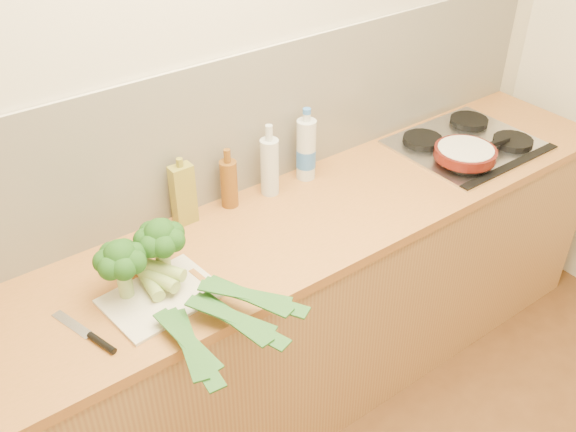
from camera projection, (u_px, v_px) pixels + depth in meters
name	position (u px, v px, depth m)	size (l,w,h in m)	color
room_shell	(227.00, 130.00, 2.30)	(3.50, 3.50, 3.50)	beige
counter	(276.00, 321.00, 2.53)	(3.20, 0.62, 0.90)	#A88046
gas_hob	(468.00, 143.00, 2.75)	(0.58, 0.50, 0.04)	silver
chopping_board	(162.00, 297.00, 1.97)	(0.34, 0.25, 0.01)	beige
broccoli_left	(121.00, 260.00, 1.89)	(0.16, 0.16, 0.20)	#91AB64
broccoli_right	(160.00, 238.00, 1.97)	(0.16, 0.16, 0.21)	#91AB64
leek_front	(160.00, 298.00, 1.93)	(0.13, 0.67, 0.04)	white
leek_mid	(176.00, 288.00, 1.94)	(0.25, 0.66, 0.04)	white
leek_back	(186.00, 277.00, 1.95)	(0.36, 0.60, 0.04)	white
chefs_knife	(94.00, 338.00, 1.83)	(0.10, 0.27, 0.02)	silver
skillet	(466.00, 153.00, 2.60)	(0.37, 0.25, 0.04)	#50130D
oil_tin	(183.00, 194.00, 2.24)	(0.08, 0.05, 0.26)	olive
glass_bottle	(270.00, 166.00, 2.40)	(0.07, 0.07, 0.29)	silver
amber_bottle	(229.00, 183.00, 2.34)	(0.06, 0.06, 0.23)	brown
water_bottle	(306.00, 151.00, 2.49)	(0.08, 0.08, 0.28)	silver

